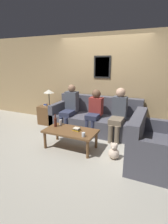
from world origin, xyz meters
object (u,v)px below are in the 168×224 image
(person_right, at_px, (118,112))
(teddy_bear, at_px, (114,152))
(person_middle, at_px, (95,110))
(couch_main, at_px, (96,120))
(coffee_table, at_px, (71,133))
(person_left, at_px, (70,106))
(couch_side, at_px, (153,148))
(drinking_glass, at_px, (83,135))
(wine_bottle, at_px, (55,122))

(person_right, height_order, teddy_bear, person_right)
(person_middle, bearing_deg, person_right, -2.24)
(person_right, bearing_deg, couch_main, 161.69)
(coffee_table, distance_m, person_left, 1.21)
(couch_side, xyz_separation_m, drinking_glass, (-1.29, -0.27, 0.15))
(couch_main, height_order, coffee_table, couch_main)
(couch_side, bearing_deg, person_right, 44.72)
(wine_bottle, height_order, teddy_bear, wine_bottle)
(couch_main, bearing_deg, drinking_glass, -79.17)
(person_middle, bearing_deg, coffee_table, -99.80)
(coffee_table, bearing_deg, person_middle, 80.20)
(couch_side, distance_m, person_left, 2.47)
(couch_side, relative_size, person_left, 1.03)
(coffee_table, relative_size, person_left, 0.92)
(person_middle, distance_m, person_right, 0.63)
(person_right, distance_m, teddy_bear, 1.16)
(couch_side, xyz_separation_m, person_right, (-0.88, 0.89, 0.36))
(couch_main, bearing_deg, person_middle, -78.18)
(person_right, xyz_separation_m, teddy_bear, (0.18, -1.01, -0.53))
(couch_main, xyz_separation_m, person_right, (0.67, -0.22, 0.36))
(couch_side, height_order, teddy_bear, couch_side)
(couch_main, relative_size, person_right, 1.92)
(couch_main, xyz_separation_m, drinking_glass, (0.26, -1.38, 0.15))
(couch_main, relative_size, person_middle, 2.05)
(drinking_glass, bearing_deg, couch_main, 100.83)
(coffee_table, relative_size, drinking_glass, 13.15)
(drinking_glass, relative_size, person_right, 0.07)
(coffee_table, bearing_deg, person_left, 119.05)
(coffee_table, distance_m, person_right, 1.30)
(drinking_glass, height_order, teddy_bear, drinking_glass)
(person_left, relative_size, teddy_bear, 3.69)
(couch_main, bearing_deg, person_left, -166.58)
(person_left, distance_m, person_middle, 0.74)
(person_left, bearing_deg, wine_bottle, -81.09)
(couch_main, relative_size, person_left, 1.92)
(drinking_glass, distance_m, person_right, 1.25)
(wine_bottle, xyz_separation_m, person_right, (1.22, 0.91, 0.14))
(person_middle, bearing_deg, person_left, 177.69)
(wine_bottle, bearing_deg, couch_side, 0.64)
(coffee_table, distance_m, teddy_bear, 1.01)
(couch_side, relative_size, person_middle, 1.10)
(couch_side, xyz_separation_m, wine_bottle, (-2.10, -0.02, 0.21))
(wine_bottle, distance_m, drinking_glass, 0.85)
(drinking_glass, relative_size, person_left, 0.07)
(couch_main, height_order, wine_bottle, couch_main)
(couch_main, distance_m, drinking_glass, 1.42)
(person_middle, height_order, person_right, person_right)
(person_left, bearing_deg, person_right, -2.28)
(couch_side, distance_m, person_right, 1.30)
(drinking_glass, bearing_deg, couch_side, 11.86)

